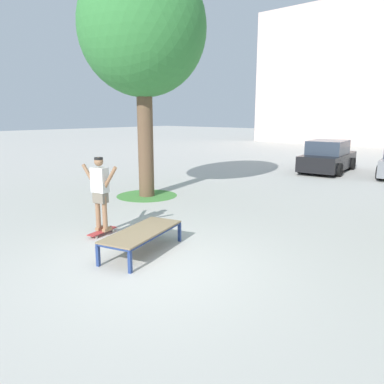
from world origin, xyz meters
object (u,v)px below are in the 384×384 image
tree_near_left (143,30)px  car_black (328,157)px  skateboard (102,231)px  skate_box (142,233)px  skater (100,189)px

tree_near_left → car_black: tree_near_left is taller
skateboard → tree_near_left: (-2.34, 3.48, 5.21)m
skateboard → skate_box: bearing=-5.1°
car_black → skateboard: bearing=-90.7°
skate_box → tree_near_left: (-3.89, 3.61, 4.87)m
tree_near_left → car_black: (2.50, 9.38, -4.59)m
tree_near_left → car_black: bearing=75.1°
skate_box → skater: bearing=174.9°
skater → car_black: bearing=89.3°
skate_box → tree_near_left: bearing=137.1°
skateboard → tree_near_left: tree_near_left is taller
skater → tree_near_left: size_ratio=0.23×
skate_box → skater: skater is taller
skater → car_black: skater is taller
skate_box → car_black: size_ratio=0.47×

